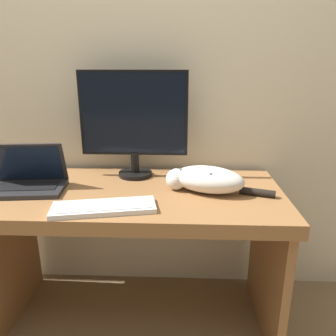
# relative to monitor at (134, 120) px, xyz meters

# --- Properties ---
(wall_back) EXTENTS (6.40, 0.06, 2.60)m
(wall_back) POSITION_rel_monitor_xyz_m (0.02, 0.17, 0.31)
(wall_back) COLOR beige
(wall_back) RESTS_ON ground_plane
(desk) EXTENTS (1.34, 0.63, 0.71)m
(desk) POSITION_rel_monitor_xyz_m (0.02, -0.20, -0.44)
(desk) COLOR olive
(desk) RESTS_ON ground_plane
(monitor) EXTENTS (0.52, 0.17, 0.52)m
(monitor) POSITION_rel_monitor_xyz_m (0.00, 0.00, 0.00)
(monitor) COLOR black
(monitor) RESTS_ON desk
(laptop) EXTENTS (0.35, 0.24, 0.21)m
(laptop) POSITION_rel_monitor_xyz_m (-0.46, -0.22, -0.24)
(laptop) COLOR #232326
(laptop) RESTS_ON desk
(external_keyboard) EXTENTS (0.42, 0.21, 0.02)m
(external_keyboard) POSITION_rel_monitor_xyz_m (-0.07, -0.41, -0.27)
(external_keyboard) COLOR white
(external_keyboard) RESTS_ON desk
(cat) EXTENTS (0.47, 0.26, 0.12)m
(cat) POSITION_rel_monitor_xyz_m (0.34, -0.20, -0.22)
(cat) COLOR silver
(cat) RESTS_ON desk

